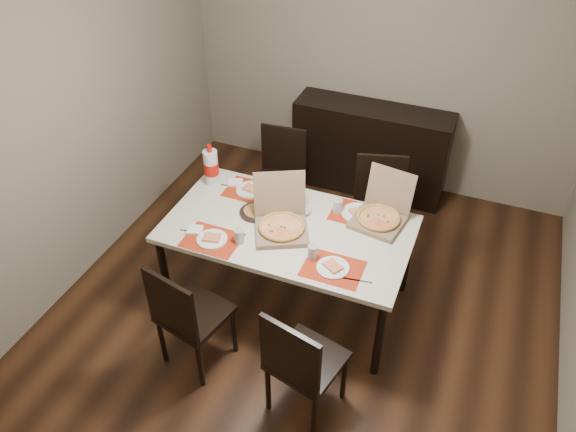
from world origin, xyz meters
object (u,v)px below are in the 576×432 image
(dining_table, at_px, (288,234))
(pizza_box_center, at_px, (281,223))
(chair_far_left, at_px, (280,174))
(chair_far_right, at_px, (378,205))
(dip_bowl, at_px, (303,210))
(chair_near_left, at_px, (187,314))
(soda_bottle, at_px, (211,167))
(chair_near_right, at_px, (301,362))
(sideboard, at_px, (370,149))

(dining_table, distance_m, pizza_box_center, 0.14)
(chair_far_left, bearing_deg, dining_table, -64.14)
(chair_far_left, distance_m, chair_far_right, 0.95)
(dining_table, bearing_deg, dip_bowl, 79.93)
(chair_near_left, xyz_separation_m, chair_far_left, (-0.06, 1.78, 0.00))
(chair_near_left, height_order, soda_bottle, soda_bottle)
(dining_table, xyz_separation_m, soda_bottle, (-0.78, 0.29, 0.22))
(chair_near_right, relative_size, chair_far_right, 1.00)
(dip_bowl, xyz_separation_m, soda_bottle, (-0.81, 0.09, 0.13))
(chair_near_left, relative_size, chair_far_right, 1.00)
(chair_near_right, bearing_deg, chair_near_left, 174.67)
(chair_near_right, relative_size, soda_bottle, 2.62)
(soda_bottle, bearing_deg, dining_table, -20.65)
(chair_near_left, relative_size, chair_far_left, 1.00)
(dining_table, distance_m, chair_far_right, 0.97)
(dip_bowl, bearing_deg, soda_bottle, 173.88)
(dining_table, bearing_deg, chair_near_left, -115.11)
(dining_table, relative_size, soda_bottle, 5.07)
(chair_far_left, bearing_deg, sideboard, 52.46)
(soda_bottle, bearing_deg, chair_far_right, 22.50)
(dining_table, bearing_deg, chair_far_right, 58.94)
(chair_far_left, bearing_deg, chair_far_right, -7.15)
(sideboard, bearing_deg, chair_far_right, -70.99)
(chair_near_left, bearing_deg, chair_near_right, -5.33)
(pizza_box_center, bearing_deg, dip_bowl, 73.94)
(pizza_box_center, relative_size, soda_bottle, 1.53)
(soda_bottle, bearing_deg, dip_bowl, -6.12)
(chair_far_left, distance_m, soda_bottle, 0.82)
(chair_far_left, xyz_separation_m, dip_bowl, (0.49, -0.73, 0.26))
(sideboard, distance_m, chair_near_left, 2.66)
(chair_near_left, height_order, chair_near_right, same)
(chair_far_right, bearing_deg, chair_near_left, -118.12)
(chair_near_left, distance_m, dip_bowl, 1.16)
(sideboard, height_order, chair_near_right, chair_near_right)
(soda_bottle, bearing_deg, chair_far_left, 63.42)
(dining_table, height_order, dip_bowl, dip_bowl)
(dip_bowl, distance_m, soda_bottle, 0.83)
(chair_far_left, relative_size, soda_bottle, 2.62)
(chair_far_left, distance_m, pizza_box_center, 1.11)
(pizza_box_center, height_order, soda_bottle, pizza_box_center)
(pizza_box_center, bearing_deg, chair_near_right, -60.88)
(chair_far_right, relative_size, soda_bottle, 2.62)
(chair_far_left, distance_m, dip_bowl, 0.92)
(chair_near_left, distance_m, chair_far_left, 1.78)
(sideboard, relative_size, soda_bottle, 4.23)
(dining_table, relative_size, chair_near_right, 1.94)
(chair_far_left, bearing_deg, soda_bottle, -116.58)
(dining_table, bearing_deg, sideboard, 84.41)
(chair_near_left, height_order, pizza_box_center, pizza_box_center)
(chair_near_left, height_order, dip_bowl, chair_near_left)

